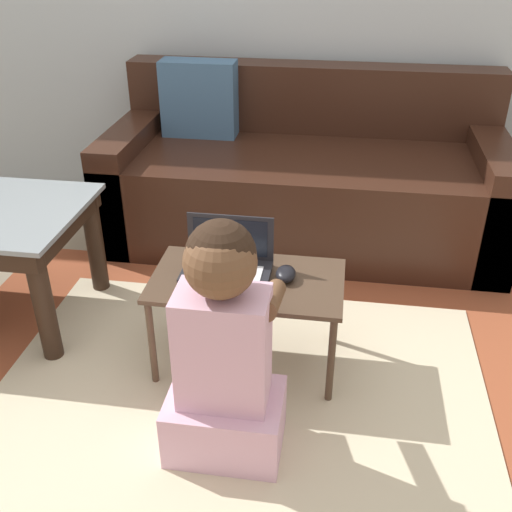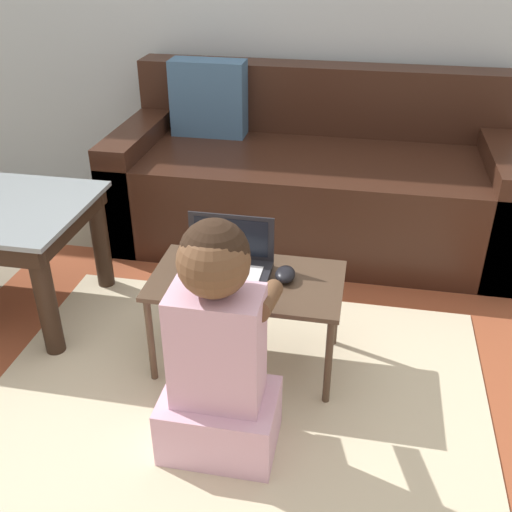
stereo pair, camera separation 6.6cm
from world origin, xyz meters
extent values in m
plane|color=gray|center=(0.00, 0.00, 0.00)|extent=(16.00, 16.00, 0.00)
cube|color=#9E4C2D|center=(-0.04, -0.11, 0.00)|extent=(2.26, 1.75, 0.01)
cube|color=beige|center=(-0.04, -0.11, 0.01)|extent=(1.63, 1.26, 0.00)
cube|color=#381E14|center=(0.06, 1.10, 0.22)|extent=(1.83, 0.82, 0.43)
cube|color=#381E14|center=(0.06, 1.42, 0.60)|extent=(1.83, 0.18, 0.33)
cube|color=#381E14|center=(-0.77, 1.10, 0.26)|extent=(0.16, 0.82, 0.52)
cube|color=#381E14|center=(0.90, 1.10, 0.26)|extent=(0.16, 0.82, 0.52)
cube|color=#426689|center=(-0.47, 1.26, 0.61)|extent=(0.36, 0.14, 0.36)
cylinder|color=black|center=(-0.74, 0.01, 0.22)|extent=(0.07, 0.07, 0.45)
cylinder|color=black|center=(-0.74, 0.47, 0.22)|extent=(0.07, 0.07, 0.45)
cube|color=#4C3828|center=(-0.04, 0.09, 0.34)|extent=(0.63, 0.36, 0.02)
cylinder|color=#4C3828|center=(-0.34, -0.06, 0.17)|extent=(0.02, 0.02, 0.33)
cylinder|color=#4C3828|center=(0.25, -0.06, 0.17)|extent=(0.02, 0.02, 0.33)
cylinder|color=#4C3828|center=(-0.34, 0.25, 0.17)|extent=(0.02, 0.02, 0.33)
cylinder|color=#4C3828|center=(0.25, 0.25, 0.17)|extent=(0.02, 0.02, 0.33)
cube|color=#232328|center=(-0.12, 0.10, 0.36)|extent=(0.29, 0.17, 0.02)
cube|color=silver|center=(-0.12, 0.09, 0.37)|extent=(0.24, 0.10, 0.00)
cube|color=#232328|center=(-0.12, 0.19, 0.45)|extent=(0.29, 0.01, 0.16)
cube|color=black|center=(-0.12, 0.18, 0.45)|extent=(0.25, 0.00, 0.13)
ellipsoid|color=black|center=(0.08, 0.11, 0.37)|extent=(0.07, 0.09, 0.04)
cube|color=#E5B2CC|center=(-0.04, -0.30, 0.10)|extent=(0.33, 0.24, 0.20)
cube|color=#E5B2CC|center=(-0.04, -0.30, 0.37)|extent=(0.25, 0.16, 0.35)
sphere|color=brown|center=(-0.04, -0.30, 0.64)|extent=(0.19, 0.19, 0.19)
sphere|color=black|center=(-0.04, -0.29, 0.66)|extent=(0.18, 0.18, 0.18)
cylinder|color=brown|center=(-0.16, -0.19, 0.47)|extent=(0.06, 0.25, 0.13)
cylinder|color=brown|center=(0.07, -0.19, 0.47)|extent=(0.06, 0.25, 0.13)
camera|label=1|loc=(0.24, -1.55, 1.40)|focal=42.00mm
camera|label=2|loc=(0.30, -1.54, 1.40)|focal=42.00mm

